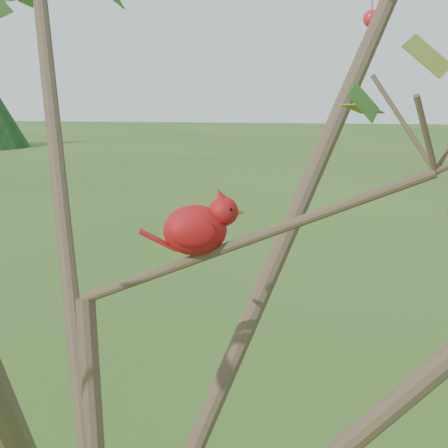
% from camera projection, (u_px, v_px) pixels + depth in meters
% --- Properties ---
extents(crabapple_tree, '(2.35, 2.05, 2.95)m').
position_uv_depth(crabapple_tree, '(101.00, 222.00, 1.09)').
color(crabapple_tree, '#453225').
rests_on(crabapple_tree, ground).
extents(cardinal, '(0.18, 0.11, 0.13)m').
position_uv_depth(cardinal, '(199.00, 227.00, 1.18)').
color(cardinal, '#A5120E').
rests_on(cardinal, ground).
extents(distant_trees, '(42.44, 15.58, 3.77)m').
position_uv_depth(distant_trees, '(295.00, 102.00, 25.90)').
color(distant_trees, '#453225').
rests_on(distant_trees, ground).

